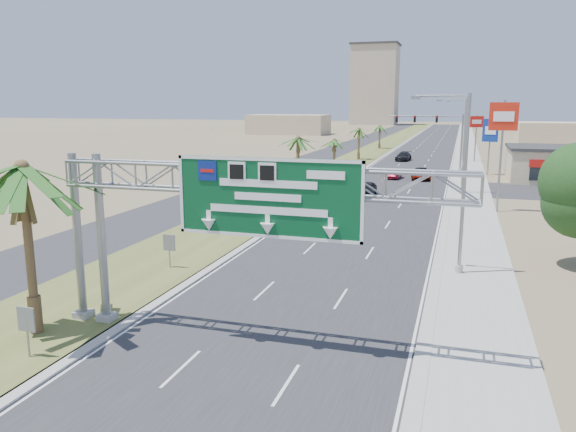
# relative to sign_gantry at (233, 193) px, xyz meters

# --- Properties ---
(road) EXTENTS (12.00, 300.00, 0.02)m
(road) POSITION_rel_sign_gantry_xyz_m (1.06, 100.07, -6.05)
(road) COLOR #28282B
(road) RESTS_ON ground
(sidewalk_right) EXTENTS (4.00, 300.00, 0.10)m
(sidewalk_right) POSITION_rel_sign_gantry_xyz_m (9.56, 100.07, -6.01)
(sidewalk_right) COLOR #9E9B93
(sidewalk_right) RESTS_ON ground
(median_grass) EXTENTS (7.00, 300.00, 0.12)m
(median_grass) POSITION_rel_sign_gantry_xyz_m (-8.94, 100.07, -6.00)
(median_grass) COLOR #515C28
(median_grass) RESTS_ON ground
(opposing_road) EXTENTS (8.00, 300.00, 0.02)m
(opposing_road) POSITION_rel_sign_gantry_xyz_m (-15.94, 100.07, -6.05)
(opposing_road) COLOR #28282B
(opposing_road) RESTS_ON ground
(sign_gantry) EXTENTS (16.75, 1.24, 7.50)m
(sign_gantry) POSITION_rel_sign_gantry_xyz_m (0.00, 0.00, 0.00)
(sign_gantry) COLOR gray
(sign_gantry) RESTS_ON ground
(palm_near) EXTENTS (5.70, 5.70, 8.35)m
(palm_near) POSITION_rel_sign_gantry_xyz_m (-8.14, -1.93, 0.87)
(palm_near) COLOR brown
(palm_near) RESTS_ON ground
(palm_row_b) EXTENTS (3.99, 3.99, 5.95)m
(palm_row_b) POSITION_rel_sign_gantry_xyz_m (-8.44, 22.07, -1.16)
(palm_row_b) COLOR brown
(palm_row_b) RESTS_ON ground
(palm_row_c) EXTENTS (3.99, 3.99, 6.75)m
(palm_row_c) POSITION_rel_sign_gantry_xyz_m (-8.44, 38.07, -0.39)
(palm_row_c) COLOR brown
(palm_row_c) RESTS_ON ground
(palm_row_d) EXTENTS (3.99, 3.99, 5.45)m
(palm_row_d) POSITION_rel_sign_gantry_xyz_m (-8.44, 56.07, -1.64)
(palm_row_d) COLOR brown
(palm_row_d) RESTS_ON ground
(palm_row_e) EXTENTS (3.99, 3.99, 6.15)m
(palm_row_e) POSITION_rel_sign_gantry_xyz_m (-8.44, 75.07, -0.97)
(palm_row_e) COLOR brown
(palm_row_e) RESTS_ON ground
(palm_row_f) EXTENTS (3.99, 3.99, 5.75)m
(palm_row_f) POSITION_rel_sign_gantry_xyz_m (-8.44, 100.07, -1.35)
(palm_row_f) COLOR brown
(palm_row_f) RESTS_ON ground
(streetlight_near) EXTENTS (3.27, 0.44, 10.00)m
(streetlight_near) POSITION_rel_sign_gantry_xyz_m (8.36, 12.07, -1.36)
(streetlight_near) COLOR gray
(streetlight_near) RESTS_ON ground
(streetlight_mid) EXTENTS (3.27, 0.44, 10.00)m
(streetlight_mid) POSITION_rel_sign_gantry_xyz_m (8.36, 42.07, -1.36)
(streetlight_mid) COLOR gray
(streetlight_mid) RESTS_ON ground
(streetlight_far) EXTENTS (3.27, 0.44, 10.00)m
(streetlight_far) POSITION_rel_sign_gantry_xyz_m (8.36, 78.07, -1.36)
(streetlight_far) COLOR gray
(streetlight_far) RESTS_ON ground
(signal_mast) EXTENTS (10.28, 0.71, 8.00)m
(signal_mast) POSITION_rel_sign_gantry_xyz_m (6.23, 62.05, -1.21)
(signal_mast) COLOR gray
(signal_mast) RESTS_ON ground
(median_signback_a) EXTENTS (0.75, 0.08, 2.08)m
(median_signback_a) POSITION_rel_sign_gantry_xyz_m (-6.74, -3.93, -4.61)
(median_signback_a) COLOR gray
(median_signback_a) RESTS_ON ground
(median_signback_b) EXTENTS (0.75, 0.08, 2.08)m
(median_signback_b) POSITION_rel_sign_gantry_xyz_m (-7.44, 8.07, -4.61)
(median_signback_b) COLOR gray
(median_signback_b) RESTS_ON ground
(tower_distant) EXTENTS (20.00, 16.00, 35.00)m
(tower_distant) POSITION_rel_sign_gantry_xyz_m (-30.94, 240.07, 11.44)
(tower_distant) COLOR tan
(tower_distant) RESTS_ON ground
(building_distant_left) EXTENTS (24.00, 14.00, 6.00)m
(building_distant_left) POSITION_rel_sign_gantry_xyz_m (-43.94, 150.07, -3.06)
(building_distant_left) COLOR tan
(building_distant_left) RESTS_ON ground
(building_distant_right) EXTENTS (20.00, 12.00, 5.00)m
(building_distant_right) POSITION_rel_sign_gantry_xyz_m (31.06, 130.07, -3.56)
(building_distant_right) COLOR tan
(building_distant_right) RESTS_ON ground
(car_left_lane) EXTENTS (1.89, 4.33, 1.45)m
(car_left_lane) POSITION_rel_sign_gantry_xyz_m (-0.94, 37.87, -5.33)
(car_left_lane) COLOR black
(car_left_lane) RESTS_ON ground
(car_mid_lane) EXTENTS (1.60, 3.98, 1.29)m
(car_mid_lane) POSITION_rel_sign_gantry_xyz_m (0.31, 52.43, -5.41)
(car_mid_lane) COLOR maroon
(car_mid_lane) RESTS_ON ground
(car_right_lane) EXTENTS (2.91, 5.39, 1.44)m
(car_right_lane) POSITION_rel_sign_gantry_xyz_m (3.60, 52.51, -5.34)
(car_right_lane) COLOR gray
(car_right_lane) RESTS_ON ground
(car_far) EXTENTS (2.56, 5.16, 1.44)m
(car_far) POSITION_rel_sign_gantry_xyz_m (-0.95, 75.84, -5.34)
(car_far) COLOR black
(car_far) RESTS_ON ground
(pole_sign_red_near) EXTENTS (2.41, 0.42, 9.75)m
(pole_sign_red_near) POSITION_rel_sign_gantry_xyz_m (11.63, 32.61, 1.67)
(pole_sign_red_near) COLOR gray
(pole_sign_red_near) RESTS_ON ground
(pole_sign_blue) EXTENTS (2.00, 0.88, 7.65)m
(pole_sign_blue) POSITION_rel_sign_gantry_xyz_m (11.82, 59.85, -0.41)
(pole_sign_blue) COLOR gray
(pole_sign_blue) RESTS_ON ground
(pole_sign_red_far) EXTENTS (2.15, 1.10, 7.66)m
(pole_sign_red_far) POSITION_rel_sign_gantry_xyz_m (10.40, 77.03, -0.04)
(pole_sign_red_far) COLOR gray
(pole_sign_red_far) RESTS_ON ground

